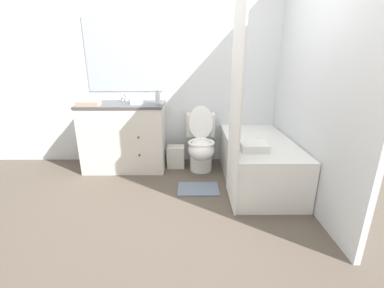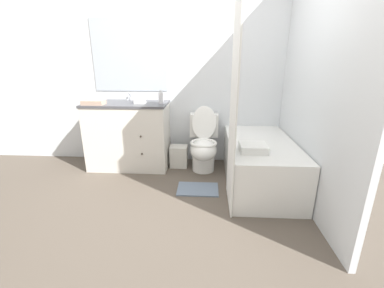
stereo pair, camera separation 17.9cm
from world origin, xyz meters
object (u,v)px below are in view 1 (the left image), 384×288
object	(u,v)px
soap_dispenser	(158,98)
bathtub	(258,161)
bath_mat	(198,189)
sink_faucet	(126,98)
bath_towel_folded	(254,146)
hand_towel_folded	(89,103)
tissue_box	(136,101)
wastebasket	(176,157)
toilet	(201,145)
vanity_cabinet	(125,136)

from	to	relation	value
soap_dispenser	bathtub	bearing A→B (deg)	-18.75
bathtub	bath_mat	world-z (taller)	bathtub
sink_faucet	bath_towel_folded	world-z (taller)	sink_faucet
hand_towel_folded	bath_mat	bearing A→B (deg)	-20.28
tissue_box	bath_mat	bearing A→B (deg)	-38.50
hand_towel_folded	soap_dispenser	bearing A→B (deg)	9.40
tissue_box	hand_towel_folded	bearing A→B (deg)	-167.41
bath_towel_folded	wastebasket	bearing A→B (deg)	136.80
wastebasket	toilet	bearing A→B (deg)	-11.80
vanity_cabinet	toilet	bearing A→B (deg)	-3.34
vanity_cabinet	bathtub	size ratio (longest dim) A/B	0.74
sink_faucet	wastebasket	world-z (taller)	sink_faucet
sink_faucet	bathtub	bearing A→B (deg)	-21.09
toilet	wastebasket	world-z (taller)	toilet
wastebasket	bath_mat	bearing A→B (deg)	-66.64
wastebasket	tissue_box	xyz separation A→B (m)	(-0.48, -0.06, 0.78)
bath_towel_folded	bath_mat	distance (m)	0.81
vanity_cabinet	tissue_box	bearing A→B (deg)	-13.13
toilet	bath_mat	world-z (taller)	toilet
vanity_cabinet	sink_faucet	size ratio (longest dim) A/B	7.55
vanity_cabinet	bath_mat	size ratio (longest dim) A/B	2.30
sink_faucet	bath_towel_folded	xyz separation A→B (m)	(1.53, -1.00, -0.35)
wastebasket	tissue_box	bearing A→B (deg)	-173.30
vanity_cabinet	toilet	distance (m)	1.02
wastebasket	bath_mat	distance (m)	0.75
bath_towel_folded	bath_mat	xyz separation A→B (m)	(-0.57, 0.13, -0.56)
hand_towel_folded	bath_towel_folded	distance (m)	2.02
wastebasket	bath_towel_folded	bearing A→B (deg)	-43.20
wastebasket	hand_towel_folded	bearing A→B (deg)	-170.12
sink_faucet	tissue_box	distance (m)	0.31
sink_faucet	bathtub	size ratio (longest dim) A/B	0.10
soap_dispenser	bath_towel_folded	xyz separation A→B (m)	(1.07, -0.76, -0.39)
sink_faucet	hand_towel_folded	xyz separation A→B (m)	(-0.36, -0.37, -0.01)
bathtub	sink_faucet	bearing A→B (deg)	158.91
sink_faucet	soap_dispenser	distance (m)	0.52
bathtub	tissue_box	size ratio (longest dim) A/B	11.08
bath_mat	hand_towel_folded	bearing A→B (deg)	159.72
vanity_cabinet	bath_towel_folded	xyz separation A→B (m)	(1.53, -0.79, 0.12)
wastebasket	soap_dispenser	size ratio (longest dim) A/B	1.77
bath_mat	sink_faucet	bearing A→B (deg)	138.20
tissue_box	bath_towel_folded	world-z (taller)	tissue_box
sink_faucet	hand_towel_folded	distance (m)	0.52
vanity_cabinet	hand_towel_folded	distance (m)	0.61
vanity_cabinet	tissue_box	size ratio (longest dim) A/B	8.23
toilet	bath_towel_folded	xyz separation A→B (m)	(0.51, -0.73, 0.22)
bathtub	bath_towel_folded	bearing A→B (deg)	-113.87
toilet	bath_mat	size ratio (longest dim) A/B	1.80
vanity_cabinet	hand_towel_folded	bearing A→B (deg)	-155.08
sink_faucet	soap_dispenser	world-z (taller)	soap_dispenser
hand_towel_folded	bath_towel_folded	xyz separation A→B (m)	(1.90, -0.62, -0.34)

